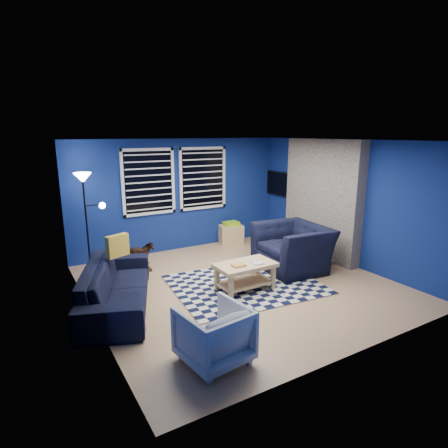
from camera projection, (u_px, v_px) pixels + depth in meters
name	position (u px, v px, depth m)	size (l,w,h in m)	color
floor	(240.00, 285.00, 6.64)	(5.00, 5.00, 0.00)	tan
ceiling	(242.00, 141.00, 6.04)	(5.00, 5.00, 0.00)	white
wall_back	(181.00, 195.00, 8.44)	(5.00, 5.00, 0.00)	navy
wall_left	(88.00, 236.00, 5.12)	(5.00, 5.00, 0.00)	navy
wall_right	(345.00, 202.00, 7.57)	(5.00, 5.00, 0.00)	navy
fireplace	(321.00, 202.00, 7.93)	(0.65, 2.00, 2.50)	gray
window_left	(149.00, 182.00, 7.95)	(1.17, 0.06, 1.42)	black
window_right	(203.00, 178.00, 8.59)	(1.17, 0.06, 1.42)	black
tv	(280.00, 184.00, 9.18)	(0.07, 1.00, 0.58)	black
rug	(245.00, 284.00, 6.63)	(2.50, 2.00, 0.02)	black
sofa	(117.00, 286.00, 5.74)	(0.91, 2.32, 0.68)	black
armchair_big	(293.00, 248.00, 7.31)	(1.18, 1.35, 0.88)	black
armchair_bent	(214.00, 335.00, 4.35)	(0.74, 0.76, 0.69)	gray
rocking_horse	(140.00, 254.00, 7.39)	(0.54, 0.25, 0.46)	#412915
coffee_table	(245.00, 271.00, 6.33)	(1.01, 0.59, 0.50)	#D9BC7A
cabinet	(231.00, 234.00, 9.05)	(0.61, 0.48, 0.54)	#D9BC7A
floor_lamp	(85.00, 191.00, 6.93)	(0.52, 0.32, 1.91)	black
throw_pillow	(117.00, 246.00, 6.01)	(0.38, 0.11, 0.36)	gold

